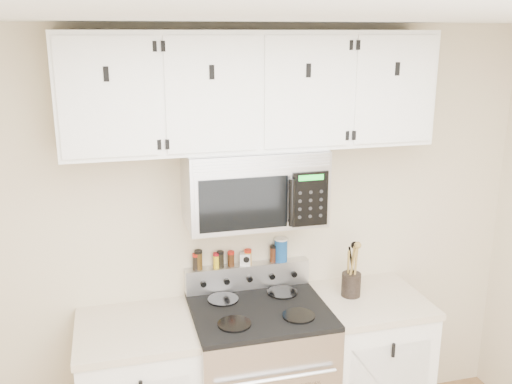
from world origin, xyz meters
TOP-DOWN VIEW (x-y plane):
  - back_wall at (0.00, 1.75)m, footprint 3.50×0.01m
  - ceiling at (0.00, 0.00)m, footprint 3.50×3.50m
  - range at (0.00, 1.43)m, footprint 0.76×0.65m
  - base_cabinet_right at (0.69, 1.45)m, footprint 0.64×0.62m
  - microwave at (0.00, 1.55)m, footprint 0.76×0.44m
  - upper_cabinets at (-0.00, 1.58)m, footprint 2.00×0.35m
  - utensil_crock at (0.59, 1.50)m, footprint 0.11×0.11m
  - kitchen_timer at (-0.01, 1.71)m, footprint 0.08×0.07m
  - salt_canister at (0.21, 1.71)m, footprint 0.08×0.08m
  - spice_jar_0 at (-0.31, 1.71)m, footprint 0.04×0.04m
  - spice_jar_1 at (-0.30, 1.71)m, footprint 0.05×0.05m
  - spice_jar_2 at (-0.19, 1.71)m, footprint 0.04×0.04m
  - spice_jar_3 at (-0.17, 1.71)m, footprint 0.04×0.04m
  - spice_jar_4 at (-0.10, 1.71)m, footprint 0.04×0.04m
  - spice_jar_5 at (0.00, 1.71)m, footprint 0.04×0.04m
  - spice_jar_6 at (0.16, 1.71)m, footprint 0.04×0.04m

SIDE VIEW (x-z plane):
  - base_cabinet_right at x=0.69m, z-range 0.00..0.92m
  - range at x=0.00m, z-range -0.06..1.04m
  - utensil_crock at x=0.59m, z-range 0.84..1.17m
  - kitchen_timer at x=-0.01m, z-range 1.10..1.17m
  - spice_jar_2 at x=-0.19m, z-range 1.10..1.19m
  - spice_jar_4 at x=-0.10m, z-range 1.10..1.19m
  - spice_jar_5 at x=0.00m, z-range 1.10..1.19m
  - spice_jar_3 at x=-0.17m, z-range 1.10..1.20m
  - spice_jar_0 at x=-0.31m, z-range 1.10..1.20m
  - spice_jar_6 at x=0.16m, z-range 1.10..1.21m
  - spice_jar_1 at x=-0.30m, z-range 1.10..1.22m
  - salt_canister at x=0.21m, z-range 1.10..1.25m
  - back_wall at x=0.00m, z-range 0.00..2.50m
  - microwave at x=0.00m, z-range 1.42..1.84m
  - upper_cabinets at x=0.00m, z-range 1.84..2.46m
  - ceiling at x=0.00m, z-range 2.49..2.50m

